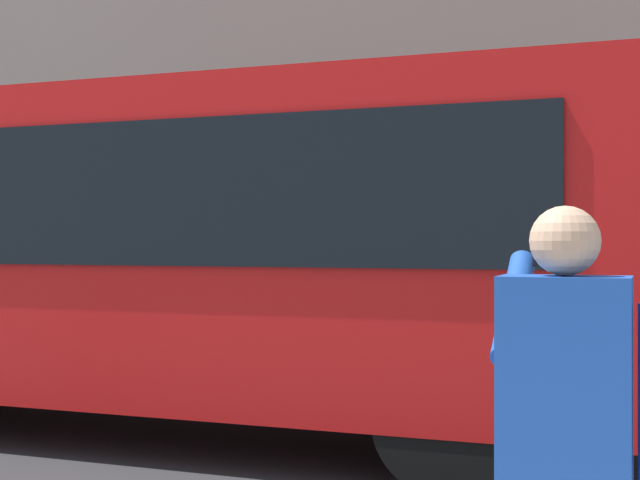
{
  "coord_description": "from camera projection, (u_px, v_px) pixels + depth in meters",
  "views": [
    {
      "loc": [
        -1.55,
        7.6,
        1.74
      ],
      "look_at": [
        1.04,
        0.63,
        1.74
      ],
      "focal_mm": 50.9,
      "sensor_mm": 36.0,
      "label": 1
    }
  ],
  "objects": [
    {
      "name": "red_bus",
      "position": [
        147.0,
        247.0,
        8.29
      ],
      "size": [
        9.05,
        2.54,
        3.08
      ],
      "color": "red",
      "rests_on": "ground_plane"
    },
    {
      "name": "pedestrian_photographer",
      "position": [
        566.0,
        432.0,
        2.83
      ],
      "size": [
        0.53,
        0.52,
        1.7
      ],
      "color": "#2D2D33",
      "rests_on": "sidewalk_curb"
    },
    {
      "name": "ground_plane",
      "position": [
        461.0,
        446.0,
        7.66
      ],
      "size": [
        60.0,
        60.0,
        0.0
      ],
      "primitive_type": "plane",
      "color": "#2B2B2D"
    }
  ]
}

